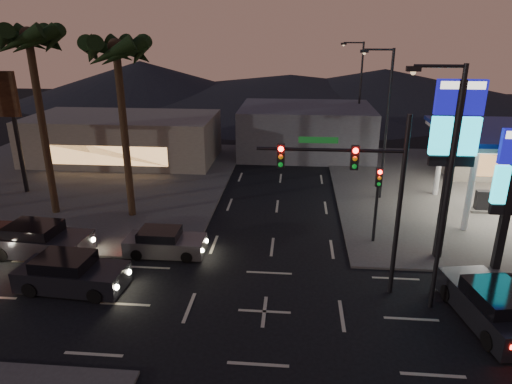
# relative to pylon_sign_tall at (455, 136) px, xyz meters

# --- Properties ---
(ground) EXTENTS (140.00, 140.00, 0.00)m
(ground) POSITION_rel_pylon_sign_tall_xyz_m (-8.50, -5.50, -6.39)
(ground) COLOR black
(ground) RESTS_ON ground
(corner_lot_ne) EXTENTS (24.00, 24.00, 0.12)m
(corner_lot_ne) POSITION_rel_pylon_sign_tall_xyz_m (7.50, 10.50, -6.33)
(corner_lot_ne) COLOR #47443F
(corner_lot_ne) RESTS_ON ground
(corner_lot_nw) EXTENTS (24.00, 24.00, 0.12)m
(corner_lot_nw) POSITION_rel_pylon_sign_tall_xyz_m (-24.50, 10.50, -6.33)
(corner_lot_nw) COLOR #47443F
(corner_lot_nw) RESTS_ON ground
(convenience_store) EXTENTS (10.00, 6.00, 4.00)m
(convenience_store) POSITION_rel_pylon_sign_tall_xyz_m (9.50, 15.50, -4.39)
(convenience_store) COLOR #726B5B
(convenience_store) RESTS_ON ground
(pylon_sign_tall) EXTENTS (2.20, 0.35, 9.00)m
(pylon_sign_tall) POSITION_rel_pylon_sign_tall_xyz_m (0.00, 0.00, 0.00)
(pylon_sign_tall) COLOR black
(pylon_sign_tall) RESTS_ON ground
(pylon_sign_short) EXTENTS (1.60, 0.35, 7.00)m
(pylon_sign_short) POSITION_rel_pylon_sign_tall_xyz_m (2.50, -1.00, -1.74)
(pylon_sign_short) COLOR black
(pylon_sign_short) RESTS_ON ground
(traffic_signal_mast) EXTENTS (6.10, 0.39, 8.00)m
(traffic_signal_mast) POSITION_rel_pylon_sign_tall_xyz_m (-4.74, -3.51, -1.17)
(traffic_signal_mast) COLOR black
(traffic_signal_mast) RESTS_ON ground
(pedestal_signal) EXTENTS (0.32, 0.39, 4.30)m
(pedestal_signal) POSITION_rel_pylon_sign_tall_xyz_m (-3.00, 1.48, -3.47)
(pedestal_signal) COLOR black
(pedestal_signal) RESTS_ON ground
(streetlight_near) EXTENTS (2.14, 0.25, 10.00)m
(streetlight_near) POSITION_rel_pylon_sign_tall_xyz_m (-1.71, -4.50, -0.68)
(streetlight_near) COLOR black
(streetlight_near) RESTS_ON ground
(streetlight_mid) EXTENTS (2.14, 0.25, 10.00)m
(streetlight_mid) POSITION_rel_pylon_sign_tall_xyz_m (-1.71, 8.50, -0.68)
(streetlight_mid) COLOR black
(streetlight_mid) RESTS_ON ground
(streetlight_far) EXTENTS (2.14, 0.25, 10.00)m
(streetlight_far) POSITION_rel_pylon_sign_tall_xyz_m (-1.71, 22.50, -0.68)
(streetlight_far) COLOR black
(streetlight_far) RESTS_ON ground
(palm_a) EXTENTS (4.41, 4.41, 10.86)m
(palm_a) POSITION_rel_pylon_sign_tall_xyz_m (-17.50, 4.00, 3.03)
(palm_a) COLOR black
(palm_a) RESTS_ON ground
(palm_b) EXTENTS (4.41, 4.41, 11.46)m
(palm_b) POSITION_rel_pylon_sign_tall_xyz_m (-22.50, 4.00, 3.58)
(palm_b) COLOR black
(palm_b) RESTS_ON ground
(building_far_west) EXTENTS (16.00, 8.00, 4.00)m
(building_far_west) POSITION_rel_pylon_sign_tall_xyz_m (-22.50, 16.50, -4.39)
(building_far_west) COLOR #726B5B
(building_far_west) RESTS_ON ground
(building_far_mid) EXTENTS (12.00, 9.00, 4.40)m
(building_far_mid) POSITION_rel_pylon_sign_tall_xyz_m (-6.50, 20.50, -4.19)
(building_far_mid) COLOR #4C4C51
(building_far_mid) RESTS_ON ground
(hill_left) EXTENTS (40.00, 40.00, 6.00)m
(hill_left) POSITION_rel_pylon_sign_tall_xyz_m (-33.50, 54.50, -3.39)
(hill_left) COLOR black
(hill_left) RESTS_ON ground
(hill_right) EXTENTS (50.00, 50.00, 5.00)m
(hill_right) POSITION_rel_pylon_sign_tall_xyz_m (6.50, 54.50, -3.89)
(hill_right) COLOR black
(hill_right) RESTS_ON ground
(hill_center) EXTENTS (60.00, 60.00, 4.00)m
(hill_center) POSITION_rel_pylon_sign_tall_xyz_m (-8.50, 54.50, -4.39)
(hill_center) COLOR black
(hill_center) RESTS_ON ground
(car_lane_a_front) EXTENTS (5.04, 2.35, 1.61)m
(car_lane_a_front) POSITION_rel_pylon_sign_tall_xyz_m (-17.33, -4.44, -5.65)
(car_lane_a_front) COLOR black
(car_lane_a_front) RESTS_ON ground
(car_lane_b_front) EXTENTS (4.23, 1.82, 1.37)m
(car_lane_b_front) POSITION_rel_pylon_sign_tall_xyz_m (-14.06, -0.79, -5.76)
(car_lane_b_front) COLOR #4F4E50
(car_lane_b_front) RESTS_ON ground
(car_lane_b_mid) EXTENTS (5.29, 2.49, 1.68)m
(car_lane_b_mid) POSITION_rel_pylon_sign_tall_xyz_m (-20.49, -1.40, -5.61)
(car_lane_b_mid) COLOR black
(car_lane_b_mid) RESTS_ON ground
(suv_station) EXTENTS (2.96, 5.32, 1.68)m
(suv_station) POSITION_rel_pylon_sign_tall_xyz_m (0.57, -5.46, -5.61)
(suv_station) COLOR black
(suv_station) RESTS_ON ground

